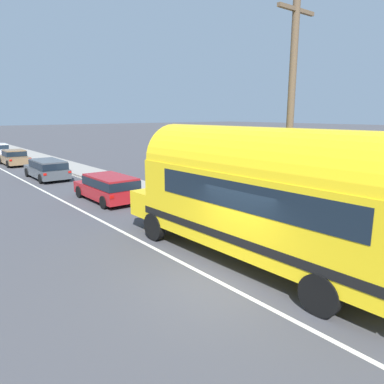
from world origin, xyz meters
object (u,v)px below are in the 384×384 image
Objects in this scene: utility_pole at (290,116)px; car_lead at (109,186)px; painted_bus at (272,192)px; car_second at (47,168)px; car_third at (14,157)px.

car_lead is (-2.13, 9.51, -3.63)m from utility_pole.
painted_bus is (-2.26, -1.17, -2.12)m from utility_pole.
utility_pole is 0.77× the size of painted_bus.
car_second is at bearing 90.74° from painted_bus.
car_lead is 1.04× the size of car_third.
car_third is at bearing 90.53° from painted_bus.
painted_bus is 2.31× the size of car_second.
painted_bus is at bearing -152.65° from utility_pole.
car_second is at bearing -89.92° from car_third.
painted_bus reaches higher than car_second.
utility_pole is at bearing -77.38° from car_lead.
car_third is at bearing 91.28° from car_lead.
utility_pole reaches higher than car_third.
car_second is (-2.51, 18.18, -3.63)m from utility_pole.
utility_pole reaches higher than painted_bus.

